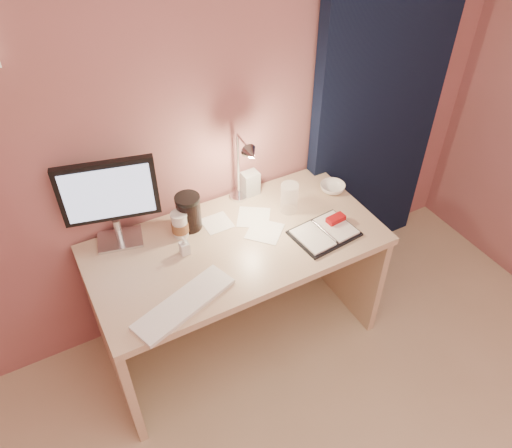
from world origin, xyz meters
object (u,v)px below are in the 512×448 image
planner (325,232)px  lotion_bottle (184,246)px  keyboard (184,304)px  product_box (250,183)px  monitor (110,196)px  bowl (333,188)px  desk_lamp (249,167)px  clear_cup (289,198)px  coffee_cup (180,225)px  dark_jar (189,214)px  desk (231,265)px

planner → lotion_bottle: (-0.65, 0.20, 0.04)m
keyboard → lotion_bottle: (0.12, 0.29, 0.04)m
product_box → monitor: bearing=-179.5°
keyboard → product_box: 0.81m
bowl → desk_lamp: desk_lamp is taller
planner → bowl: bearing=43.9°
planner → desk_lamp: (-0.23, 0.35, 0.24)m
clear_cup → coffee_cup: bearing=171.0°
lotion_bottle → dark_jar: size_ratio=0.56×
desk → lotion_bottle: size_ratio=14.93×
desk → coffee_cup: coffee_cup is taller
bowl → desk_lamp: bearing=169.1°
desk → dark_jar: size_ratio=8.42×
coffee_cup → clear_cup: clear_cup is taller
monitor → lotion_bottle: 0.40m
desk → keyboard: size_ratio=3.01×
desk → monitor: size_ratio=3.08×
keyboard → desk_lamp: 0.74m
clear_cup → bowl: bearing=4.9°
desk → product_box: 0.44m
monitor → bowl: bearing=5.3°
bowl → lotion_bottle: bearing=-175.8°
bowl → desk_lamp: (-0.46, 0.09, 0.23)m
lotion_bottle → coffee_cup: bearing=75.9°
monitor → clear_cup: bearing=0.8°
desk_lamp → clear_cup: bearing=-29.1°
bowl → lotion_bottle: (-0.88, -0.06, 0.03)m
desk → product_box: product_box is taller
bowl → coffee_cup: bearing=175.7°
planner → dark_jar: size_ratio=1.93×
desk → bowl: bearing=3.4°
keyboard → bowl: bearing=0.3°
coffee_cup → clear_cup: bearing=-9.0°
bowl → lotion_bottle: size_ratio=1.43×
coffee_cup → desk_lamp: bearing=3.7°
desk → product_box: (0.24, 0.23, 0.29)m
desk → keyboard: (-0.36, -0.31, 0.24)m
monitor → bowl: size_ratio=3.39×
bowl → product_box: product_box is taller
coffee_cup → product_box: coffee_cup is taller
coffee_cup → desk_lamp: desk_lamp is taller
desk → product_box: bearing=44.2°
planner → coffee_cup: 0.70m
lotion_bottle → bowl: bearing=4.2°
monitor → planner: (0.89, -0.42, -0.26)m
planner → bowl: 0.35m
desk → desk_lamp: desk_lamp is taller
clear_cup → desk_lamp: desk_lamp is taller
clear_cup → product_box: bearing=115.9°
clear_cup → product_box: (-0.11, 0.22, -0.01)m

